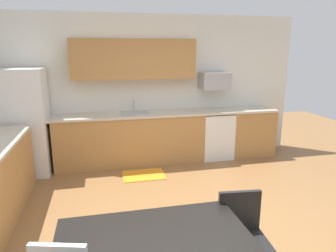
{
  "coord_description": "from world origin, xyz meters",
  "views": [
    {
      "loc": [
        -0.93,
        -3.13,
        2.04
      ],
      "look_at": [
        0.0,
        1.0,
        1.0
      ],
      "focal_mm": 32.68,
      "sensor_mm": 36.0,
      "label": 1
    }
  ],
  "objects_px": {
    "oven_range": "(215,134)",
    "microwave": "(215,81)",
    "dining_table": "(155,248)",
    "chair_near_table": "(243,234)",
    "refrigerator": "(24,123)"
  },
  "relations": [
    {
      "from": "oven_range",
      "to": "microwave",
      "type": "relative_size",
      "value": 1.69
    },
    {
      "from": "microwave",
      "to": "chair_near_table",
      "type": "distance_m",
      "value": 3.66
    },
    {
      "from": "chair_near_table",
      "to": "oven_range",
      "type": "bearing_deg",
      "value": 72.8
    },
    {
      "from": "refrigerator",
      "to": "oven_range",
      "type": "bearing_deg",
      "value": 1.34
    },
    {
      "from": "oven_range",
      "to": "dining_table",
      "type": "bearing_deg",
      "value": -117.28
    },
    {
      "from": "oven_range",
      "to": "microwave",
      "type": "height_order",
      "value": "microwave"
    },
    {
      "from": "oven_range",
      "to": "dining_table",
      "type": "height_order",
      "value": "oven_range"
    },
    {
      "from": "microwave",
      "to": "refrigerator",
      "type": "bearing_deg",
      "value": -176.98
    },
    {
      "from": "dining_table",
      "to": "oven_range",
      "type": "bearing_deg",
      "value": 62.72
    },
    {
      "from": "dining_table",
      "to": "chair_near_table",
      "type": "height_order",
      "value": "chair_near_table"
    },
    {
      "from": "oven_range",
      "to": "dining_table",
      "type": "xyz_separation_m",
      "value": [
        -1.84,
        -3.56,
        0.23
      ]
    },
    {
      "from": "microwave",
      "to": "dining_table",
      "type": "bearing_deg",
      "value": -116.64
    },
    {
      "from": "oven_range",
      "to": "dining_table",
      "type": "distance_m",
      "value": 4.01
    },
    {
      "from": "oven_range",
      "to": "microwave",
      "type": "distance_m",
      "value": 1.03
    },
    {
      "from": "refrigerator",
      "to": "dining_table",
      "type": "bearing_deg",
      "value": -65.67
    }
  ]
}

